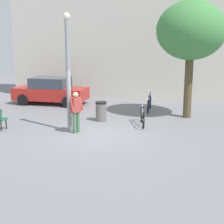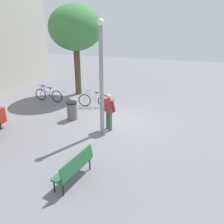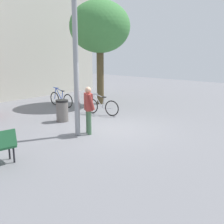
# 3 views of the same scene
# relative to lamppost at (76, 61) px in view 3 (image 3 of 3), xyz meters

# --- Properties ---
(ground_plane) EXTENTS (36.00, 36.00, 0.00)m
(ground_plane) POSITION_rel_lamppost_xyz_m (1.24, -0.39, -2.56)
(ground_plane) COLOR slate
(lamppost) EXTENTS (0.28, 0.28, 4.72)m
(lamppost) POSITION_rel_lamppost_xyz_m (0.00, 0.00, 0.00)
(lamppost) COLOR gray
(lamppost) RESTS_ON ground_plane
(person_by_lamppost) EXTENTS (0.50, 0.62, 1.67)m
(person_by_lamppost) POSITION_rel_lamppost_xyz_m (0.35, -0.21, -1.59)
(person_by_lamppost) COLOR #47704C
(person_by_lamppost) RESTS_ON ground_plane
(plaza_tree) EXTENTS (3.19, 3.19, 5.46)m
(plaza_tree) POSITION_rel_lamppost_xyz_m (4.83, 3.36, 1.51)
(plaza_tree) COLOR brown
(plaza_tree) RESTS_ON ground_plane
(bicycle_silver) EXTENTS (0.36, 1.79, 0.97)m
(bicycle_silver) POSITION_rel_lamppost_xyz_m (2.86, 1.49, -2.17)
(bicycle_silver) COLOR black
(bicycle_silver) RESTS_ON ground_plane
(bicycle_blue) EXTENTS (0.09, 1.81, 0.97)m
(bicycle_blue) POSITION_rel_lamppost_xyz_m (2.92, 4.42, -2.17)
(bicycle_blue) COLOR black
(bicycle_blue) RESTS_ON ground_plane
(trash_bin) EXTENTS (0.52, 0.52, 0.90)m
(trash_bin) POSITION_rel_lamppost_xyz_m (0.90, 1.89, -2.10)
(trash_bin) COLOR #66605B
(trash_bin) RESTS_ON ground_plane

